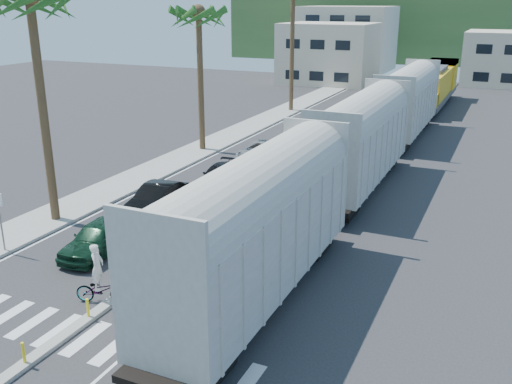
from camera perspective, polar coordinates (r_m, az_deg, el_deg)
ground at (r=22.50m, az=-14.69°, el=-11.05°), size 140.00×140.00×0.00m
sidewalk at (r=46.52m, az=-3.75°, el=5.13°), size 3.00×90.00×0.15m
rails at (r=44.93m, az=13.56°, el=4.10°), size 1.56×100.00×0.06m
median at (r=38.68m, az=3.91°, el=2.34°), size 0.45×60.00×0.85m
crosswalk at (r=21.22m, az=-18.12°, el=-13.32°), size 14.00×2.20×0.01m
lane_markings at (r=43.98m, az=3.60°, el=4.24°), size 9.42×90.00×0.01m
freight_train at (r=39.86m, az=12.54°, el=6.61°), size 3.00×60.94×5.85m
palm_trees at (r=43.03m, az=-5.08°, el=18.43°), size 3.50×37.20×13.75m
buildings at (r=88.89m, az=12.12°, el=14.02°), size 38.00×27.00×10.00m
hillside at (r=115.69m, az=18.63°, el=15.28°), size 80.00×20.00×12.00m
car_lead at (r=26.70m, az=-15.45°, el=-4.41°), size 2.57×4.80×1.53m
car_second at (r=31.12m, az=-9.93°, el=-0.67°), size 2.30×4.90×1.54m
car_third at (r=35.12m, az=-3.67°, el=1.62°), size 2.48×4.75×1.30m
car_rear at (r=40.87m, az=0.50°, el=4.13°), size 2.73×5.05×1.34m
cyclist at (r=22.52m, az=-15.27°, el=-8.92°), size 1.91×2.42×2.38m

